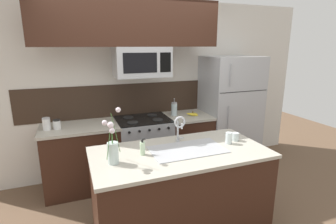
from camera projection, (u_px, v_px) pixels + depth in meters
name	position (u px, v px, depth m)	size (l,w,h in m)	color
ground_plane	(164.00, 210.00, 3.18)	(10.00, 10.00, 0.00)	brown
rear_partition	(154.00, 88.00, 4.12)	(5.20, 0.10, 2.60)	silver
splash_band	(137.00, 99.00, 4.01)	(3.38, 0.01, 0.48)	#332319
back_counter_left	(82.00, 158.00, 3.59)	(1.01, 0.65, 0.91)	#381E14
back_counter_right	(187.00, 143.00, 4.13)	(0.68, 0.65, 0.91)	#381E14
stove_range	(144.00, 149.00, 3.88)	(0.76, 0.64, 0.93)	#A8AAAF
microwave	(142.00, 62.00, 3.55)	(0.74, 0.40, 0.40)	#A8AAAF
upper_cabinet_band	(129.00, 23.00, 3.34)	(2.39, 0.34, 0.60)	#381E14
refrigerator	(229.00, 112.00, 4.30)	(0.86, 0.74, 1.78)	#A8AAAF
storage_jar_tall	(47.00, 124.00, 3.29)	(0.10, 0.10, 0.16)	silver
storage_jar_medium	(57.00, 124.00, 3.33)	(0.09, 0.09, 0.13)	silver
banana_bunch	(193.00, 114.00, 3.98)	(0.19, 0.12, 0.07)	yellow
french_press	(174.00, 109.00, 3.98)	(0.09, 0.09, 0.27)	silver
island_counter	(180.00, 191.00, 2.77)	(1.78, 0.90, 0.91)	#381E14
kitchen_sink	(187.00, 156.00, 2.70)	(0.76, 0.44, 0.16)	#ADAFB5
sink_faucet	(179.00, 125.00, 2.83)	(0.14, 0.14, 0.31)	#B7BABF
dish_soap_bottle	(142.00, 148.00, 2.55)	(0.06, 0.05, 0.16)	beige
drinking_glass	(229.00, 138.00, 2.84)	(0.07, 0.07, 0.13)	silver
spare_glass	(236.00, 137.00, 2.93)	(0.07, 0.07, 0.09)	silver
flower_vase	(113.00, 149.00, 2.34)	(0.19, 0.18, 0.50)	silver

